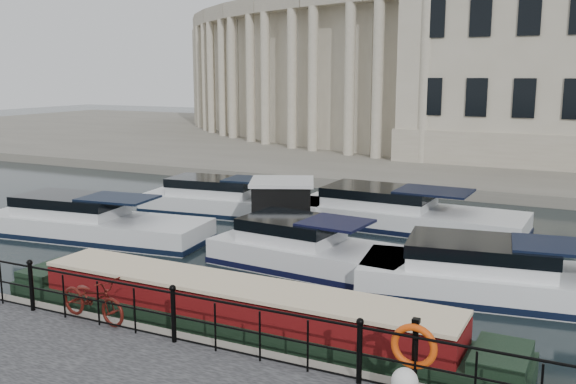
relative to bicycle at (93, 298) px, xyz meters
The scene contains 9 objects.
ground_plane 3.28m from the bicycle, 42.52° to the left, with size 160.00×160.00×0.00m, color black.
far_bank 41.17m from the bicycle, 86.81° to the left, with size 120.00×42.00×0.55m, color #6B665B.
railing 2.30m from the bicycle, ahead, with size 24.14×0.14×1.22m.
civic_building 37.31m from the bicycle, 87.99° to the left, with size 53.55×31.84×16.85m.
bicycle is the anchor object (origin of this frame).
life_ring_post 7.25m from the bicycle, ahead, with size 0.81×0.21×1.32m.
narrowboat 3.26m from the bicycle, 37.74° to the left, with size 13.05×1.88×1.48m.
harbour_hut 10.38m from the bicycle, 92.98° to the left, with size 3.91×3.65×2.19m.
cabin_cruisers 9.85m from the bicycle, 86.40° to the left, with size 23.51×10.01×1.99m.
Camera 1 is at (7.54, -12.28, 5.99)m, focal length 40.00 mm.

